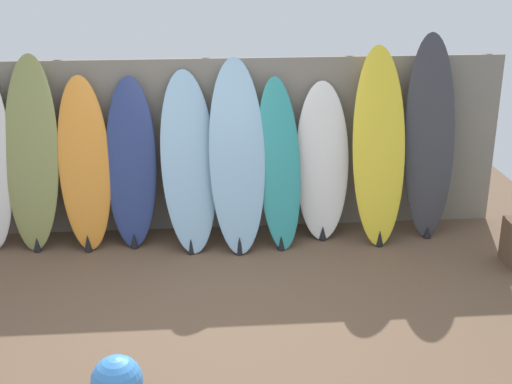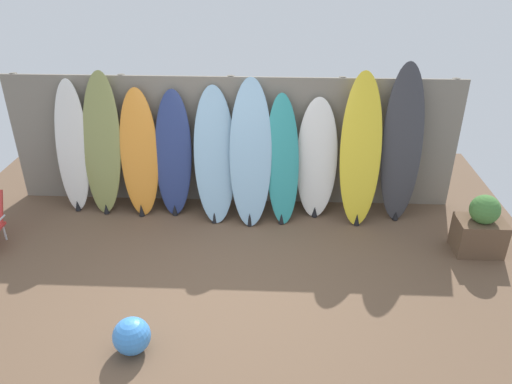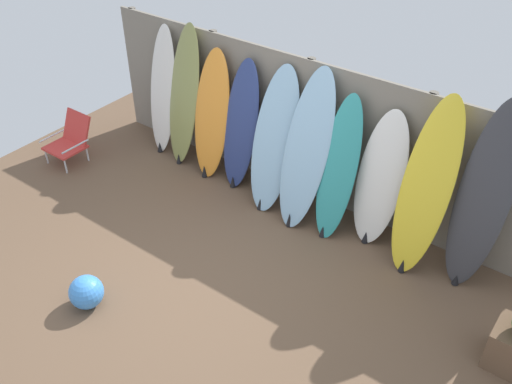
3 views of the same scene
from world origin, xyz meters
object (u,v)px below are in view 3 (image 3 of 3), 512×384
surfboard_orange_2 (212,116)px  surfboard_white_7 (380,181)px  surfboard_skyblue_4 (274,141)px  beach_chair (70,139)px  surfboard_olive_1 (184,97)px  surfboard_white_0 (163,92)px  surfboard_teal_6 (338,170)px  surfboard_skyblue_5 (306,152)px  surfboard_charcoal_9 (483,199)px  surfboard_navy_3 (241,126)px  beach_ball (86,292)px  surfboard_yellow_8 (426,189)px

surfboard_orange_2 → surfboard_white_7: surfboard_orange_2 is taller
surfboard_skyblue_4 → beach_chair: bearing=-162.3°
surfboard_olive_1 → surfboard_skyblue_4: surfboard_olive_1 is taller
beach_chair → surfboard_white_0: bearing=45.3°
surfboard_teal_6 → surfboard_olive_1: bearing=177.2°
surfboard_skyblue_5 → surfboard_white_7: bearing=9.5°
surfboard_orange_2 → surfboard_charcoal_9: surfboard_charcoal_9 is taller
surfboard_white_0 → surfboard_olive_1: (0.42, -0.03, 0.06)m
surfboard_teal_6 → surfboard_charcoal_9: 1.55m
surfboard_navy_3 → surfboard_white_7: (1.91, 0.02, -0.04)m
surfboard_olive_1 → surfboard_white_7: size_ratio=1.20×
surfboard_navy_3 → surfboard_skyblue_4: 0.57m
surfboard_orange_2 → beach_ball: bearing=-78.6°
surfboard_skyblue_5 → beach_chair: surfboard_skyblue_5 is taller
surfboard_orange_2 → surfboard_navy_3: size_ratio=1.01×
beach_ball → surfboard_navy_3: bearing=91.8°
beach_ball → surfboard_white_0: bearing=118.2°
beach_chair → surfboard_olive_1: bearing=33.0°
surfboard_orange_2 → beach_chair: bearing=-151.9°
surfboard_white_7 → surfboard_yellow_8: surfboard_yellow_8 is taller
surfboard_skyblue_5 → surfboard_teal_6: surfboard_skyblue_5 is taller
surfboard_skyblue_4 → surfboard_teal_6: (0.89, -0.03, -0.04)m
surfboard_olive_1 → surfboard_skyblue_5: size_ratio=1.03×
surfboard_skyblue_4 → surfboard_white_0: bearing=176.4°
surfboard_orange_2 → surfboard_teal_6: surfboard_orange_2 is taller
surfboard_white_0 → surfboard_navy_3: bearing=-1.8°
surfboard_teal_6 → beach_chair: surfboard_teal_6 is taller
surfboard_olive_1 → surfboard_orange_2: surfboard_olive_1 is taller
surfboard_skyblue_5 → surfboard_teal_6: size_ratio=1.11×
surfboard_white_0 → surfboard_skyblue_5: surfboard_skyblue_5 is taller
surfboard_skyblue_4 → beach_chair: 2.97m
beach_ball → surfboard_orange_2: bearing=101.4°
surfboard_skyblue_5 → surfboard_orange_2: bearing=176.2°
surfboard_skyblue_4 → surfboard_charcoal_9: surfboard_charcoal_9 is taller
surfboard_yellow_8 → beach_chair: bearing=-169.3°
surfboard_teal_6 → surfboard_white_7: 0.47m
surfboard_yellow_8 → surfboard_skyblue_4: bearing=179.7°
surfboard_olive_1 → surfboard_skyblue_5: 1.99m
surfboard_teal_6 → surfboard_skyblue_5: bearing=-177.9°
surfboard_skyblue_4 → beach_ball: size_ratio=4.92×
surfboard_skyblue_5 → surfboard_white_0: bearing=176.1°
surfboard_white_0 → surfboard_charcoal_9: surfboard_charcoal_9 is taller
surfboard_skyblue_5 → surfboard_navy_3: bearing=173.2°
surfboard_orange_2 → beach_chair: 2.07m
surfboard_skyblue_5 → surfboard_white_7: (0.87, 0.15, -0.12)m
surfboard_charcoal_9 → beach_ball: surfboard_charcoal_9 is taller
beach_ball → surfboard_skyblue_4: bearing=79.5°
surfboard_white_7 → surfboard_skyblue_5: bearing=-170.5°
surfboard_navy_3 → beach_chair: surfboard_navy_3 is taller
surfboard_skyblue_5 → surfboard_yellow_8: size_ratio=0.95×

